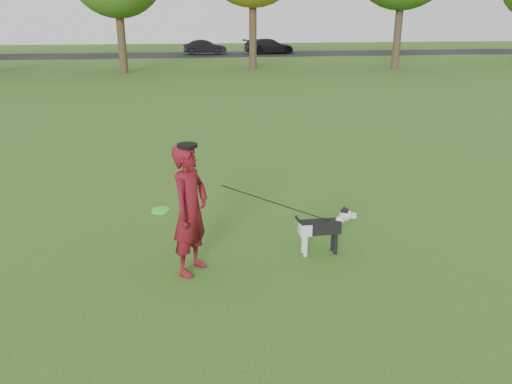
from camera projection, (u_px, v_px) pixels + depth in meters
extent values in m
plane|color=#285116|center=(254.00, 261.00, 6.90)|extent=(120.00, 120.00, 0.00)
cube|color=black|center=(186.00, 55.00, 44.17)|extent=(120.00, 7.00, 0.02)
imported|color=#570C1D|center=(190.00, 210.00, 6.36)|extent=(0.69, 0.75, 1.73)
cube|color=black|center=(320.00, 227.00, 7.01)|extent=(0.57, 0.18, 0.19)
cube|color=silver|center=(305.00, 229.00, 6.98)|extent=(0.16, 0.18, 0.17)
cylinder|color=silver|center=(306.00, 246.00, 7.00)|extent=(0.06, 0.06, 0.31)
cylinder|color=silver|center=(303.00, 242.00, 7.12)|extent=(0.06, 0.06, 0.31)
cylinder|color=black|center=(335.00, 244.00, 7.06)|extent=(0.06, 0.06, 0.31)
cylinder|color=black|center=(333.00, 240.00, 7.18)|extent=(0.06, 0.06, 0.31)
cylinder|color=silver|center=(338.00, 223.00, 7.03)|extent=(0.19, 0.11, 0.20)
sphere|color=silver|center=(346.00, 215.00, 7.01)|extent=(0.18, 0.18, 0.18)
sphere|color=black|center=(345.00, 212.00, 6.99)|extent=(0.14, 0.14, 0.14)
cube|color=silver|center=(352.00, 215.00, 7.03)|extent=(0.11, 0.07, 0.06)
sphere|color=black|center=(356.00, 215.00, 7.03)|extent=(0.04, 0.04, 0.04)
cone|color=black|center=(346.00, 210.00, 6.93)|extent=(0.06, 0.06, 0.07)
cone|color=black|center=(344.00, 208.00, 7.02)|extent=(0.06, 0.06, 0.07)
cylinder|color=black|center=(301.00, 224.00, 6.94)|extent=(0.20, 0.04, 0.26)
cylinder|color=black|center=(334.00, 222.00, 7.02)|extent=(0.12, 0.12, 0.02)
imported|color=black|center=(205.00, 47.00, 44.21)|extent=(3.91, 1.64, 1.26)
imported|color=black|center=(269.00, 46.00, 45.05)|extent=(4.83, 2.66, 1.33)
cylinder|color=#36EB1D|center=(161.00, 211.00, 6.21)|extent=(0.23, 0.23, 0.02)
cylinder|color=black|center=(187.00, 145.00, 6.08)|extent=(0.25, 0.25, 0.04)
cylinder|color=#38281C|center=(121.00, 36.00, 29.37)|extent=(0.48, 0.48, 4.20)
cylinder|color=#38281C|center=(253.00, 28.00, 31.34)|extent=(0.48, 0.48, 5.04)
cylinder|color=#38281C|center=(398.00, 30.00, 31.30)|extent=(0.48, 0.48, 4.83)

